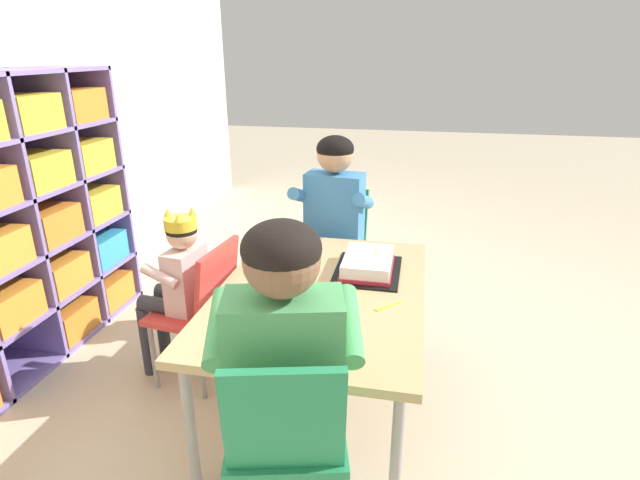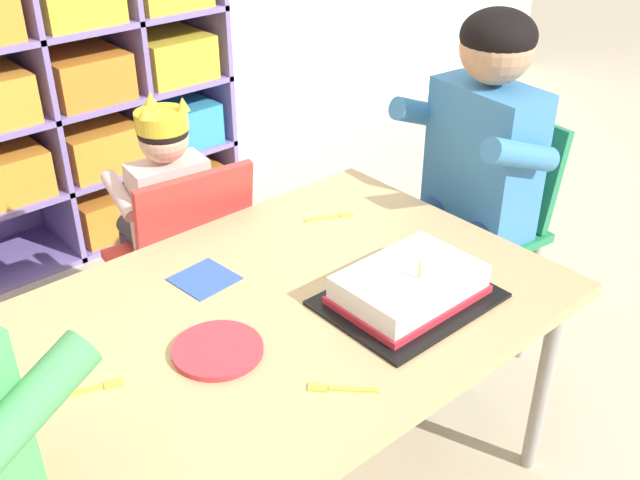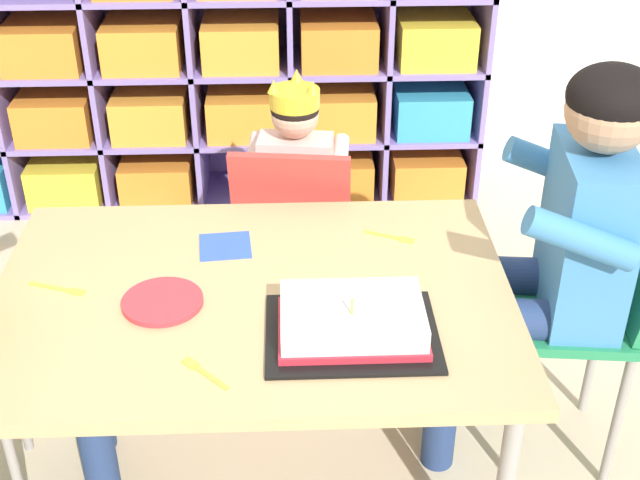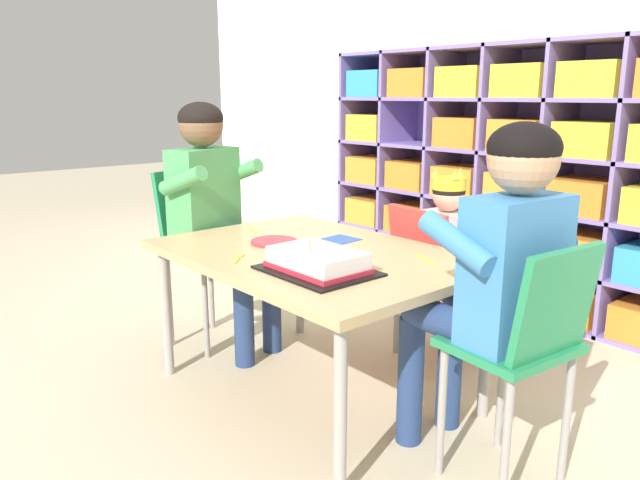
{
  "view_description": "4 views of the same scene",
  "coord_description": "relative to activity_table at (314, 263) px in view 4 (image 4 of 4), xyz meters",
  "views": [
    {
      "loc": [
        -1.75,
        -0.35,
        1.46
      ],
      "look_at": [
        0.1,
        0.02,
        0.73
      ],
      "focal_mm": 28.0,
      "sensor_mm": 36.0,
      "label": 1
    },
    {
      "loc": [
        -0.79,
        -1.01,
        1.48
      ],
      "look_at": [
        0.09,
        -0.01,
        0.69
      ],
      "focal_mm": 41.67,
      "sensor_mm": 36.0,
      "label": 2
    },
    {
      "loc": [
        0.09,
        -1.56,
        1.65
      ],
      "look_at": [
        0.15,
        -0.04,
        0.72
      ],
      "focal_mm": 47.89,
      "sensor_mm": 36.0,
      "label": 3
    },
    {
      "loc": [
        1.63,
        -1.37,
        1.12
      ],
      "look_at": [
        0.08,
        -0.04,
        0.63
      ],
      "focal_mm": 34.03,
      "sensor_mm": 36.0,
      "label": 4
    }
  ],
  "objects": [
    {
      "name": "fork_beside_plate_stack",
      "position": [
        0.34,
        0.22,
        0.04
      ],
      "size": [
        0.12,
        0.07,
        0.0
      ],
      "rotation": [
        0.0,
        0.0,
        2.71
      ],
      "color": "yellow",
      "rests_on": "activity_table"
    },
    {
      "name": "activity_table",
      "position": [
        0.0,
        0.0,
        0.0
      ],
      "size": [
        1.16,
        0.81,
        0.56
      ],
      "color": "tan",
      "rests_on": "ground"
    },
    {
      "name": "guest_at_table_side",
      "position": [
        0.7,
        0.09,
        0.13
      ],
      "size": [
        0.45,
        0.43,
        1.05
      ],
      "rotation": [
        0.0,
        0.0,
        -1.68
      ],
      "color": "#3D7FBC",
      "rests_on": "ground"
    },
    {
      "name": "storage_cubby_shelf",
      "position": [
        -0.25,
        1.5,
        0.14
      ],
      "size": [
        2.15,
        0.36,
        1.37
      ],
      "color": "#7F6BB2",
      "rests_on": "ground"
    },
    {
      "name": "classroom_chair_blue",
      "position": [
        0.1,
        0.56,
        -0.13
      ],
      "size": [
        0.39,
        0.37,
        0.67
      ],
      "rotation": [
        0.0,
        0.0,
        3.02
      ],
      "color": "red",
      "rests_on": "ground"
    },
    {
      "name": "classroom_chair_guest_side",
      "position": [
        0.82,
        0.07,
        -0.07
      ],
      "size": [
        0.35,
        0.36,
        0.74
      ],
      "rotation": [
        0.0,
        0.0,
        -1.68
      ],
      "color": "#238451",
      "rests_on": "ground"
    },
    {
      "name": "paper_napkin_square",
      "position": [
        -0.07,
        0.19,
        0.04
      ],
      "size": [
        0.13,
        0.13,
        0.0
      ],
      "primitive_type": "cube",
      "rotation": [
        0.0,
        0.0,
        0.09
      ],
      "color": "#3356B7",
      "rests_on": "activity_table"
    },
    {
      "name": "classroom_chair_adult_side",
      "position": [
        -0.75,
        -0.06,
        -0.03
      ],
      "size": [
        0.38,
        0.38,
        0.79
      ],
      "rotation": [
        0.0,
        0.0,
        1.81
      ],
      "color": "#238451",
      "rests_on": "ground"
    },
    {
      "name": "paper_plate_stack",
      "position": [
        -0.19,
        -0.04,
        0.05
      ],
      "size": [
        0.18,
        0.18,
        0.01
      ],
      "primitive_type": "cylinder",
      "color": "#DB333D",
      "rests_on": "activity_table"
    },
    {
      "name": "birthday_cake_on_tray",
      "position": [
        0.21,
        -0.16,
        0.07
      ],
      "size": [
        0.36,
        0.28,
        0.11
      ],
      "color": "black",
      "rests_on": "activity_table"
    },
    {
      "name": "ground",
      "position": [
        0.0,
        0.0,
        -0.52
      ],
      "size": [
        16.0,
        16.0,
        0.0
      ],
      "primitive_type": "plane",
      "color": "beige"
    },
    {
      "name": "adult_helper_seated",
      "position": [
        -0.64,
        -0.03,
        0.16
      ],
      "size": [
        0.47,
        0.45,
        1.09
      ],
      "rotation": [
        0.0,
        0.0,
        1.81
      ],
      "color": "#4C9E5B",
      "rests_on": "ground"
    },
    {
      "name": "fork_by_napkin",
      "position": [
        -0.09,
        -0.27,
        0.04
      ],
      "size": [
        0.1,
        0.1,
        0.0
      ],
      "rotation": [
        0.0,
        0.0,
        5.49
      ],
      "color": "yellow",
      "rests_on": "activity_table"
    },
    {
      "name": "classroom_back_wall",
      "position": [
        0.0,
        1.74,
        0.98
      ],
      "size": [
        6.72,
        0.1,
        2.99
      ],
      "primitive_type": "cube",
      "color": "silver",
      "rests_on": "ground"
    },
    {
      "name": "fork_at_table_front_edge",
      "position": [
        -0.43,
        0.03,
        0.04
      ],
      "size": [
        0.14,
        0.06,
        0.0
      ],
      "rotation": [
        0.0,
        0.0,
        2.8
      ],
      "color": "yellow",
      "rests_on": "activity_table"
    },
    {
      "name": "child_with_crown",
      "position": [
        0.11,
        0.68,
        -0.01
      ],
      "size": [
        0.31,
        0.32,
        0.83
      ],
      "rotation": [
        0.0,
        0.0,
        3.02
      ],
      "color": "beige",
      "rests_on": "ground"
    }
  ]
}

